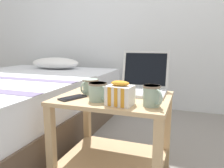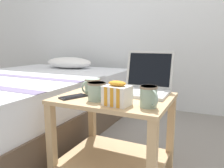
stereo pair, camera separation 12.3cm
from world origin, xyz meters
name	(u,v)px [view 1 (the left image)]	position (x,y,z in m)	size (l,w,h in m)	color
back_wall	(158,8)	(0.00, 1.62, 1.25)	(8.00, 0.05, 2.50)	silver
bed	(14,102)	(-1.17, 0.43, 0.27)	(1.56, 2.02, 0.66)	brown
bedside_table	(114,126)	(0.00, 0.00, 0.34)	(0.64, 0.51, 0.53)	tan
laptop	(142,84)	(0.13, 0.16, 0.58)	(0.31, 0.30, 0.26)	#B7BABC
mug_front_left	(98,91)	(-0.05, -0.13, 0.58)	(0.13, 0.11, 0.10)	#8CA593
mug_front_right	(90,86)	(-0.16, 0.02, 0.58)	(0.10, 0.14, 0.09)	#8CA593
mug_mid_center	(152,95)	(0.24, -0.13, 0.58)	(0.11, 0.11, 0.10)	#8CA593
snack_bag	(120,94)	(0.09, -0.16, 0.58)	(0.14, 0.11, 0.12)	white
cell_phone	(73,98)	(-0.20, -0.13, 0.53)	(0.12, 0.17, 0.01)	black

